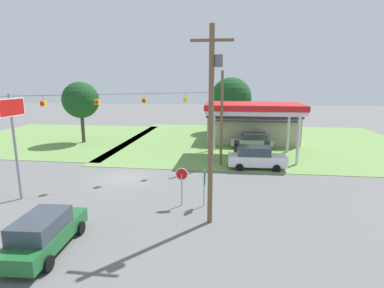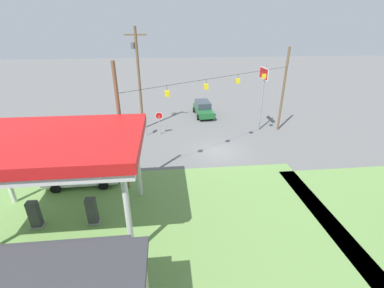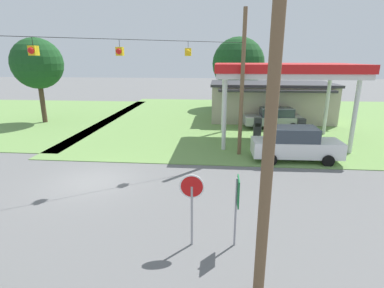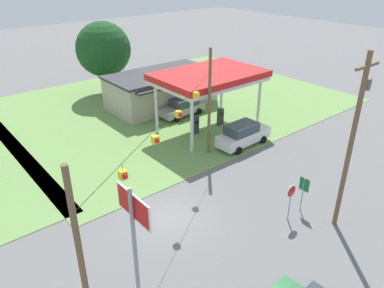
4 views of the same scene
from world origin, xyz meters
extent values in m
plane|color=slate|center=(0.00, 0.00, 0.00)|extent=(160.00, 160.00, 0.00)
cube|color=silver|center=(10.77, 8.52, 4.89)|extent=(9.39, 6.28, 0.35)
cube|color=red|center=(10.77, 8.52, 5.34)|extent=(9.59, 6.48, 0.55)
cylinder|color=silver|center=(6.67, 5.98, 2.36)|extent=(0.28, 0.28, 4.71)
cylinder|color=silver|center=(14.86, 5.98, 2.36)|extent=(0.28, 0.28, 4.71)
cylinder|color=silver|center=(6.67, 11.05, 2.36)|extent=(0.28, 0.28, 4.71)
cube|color=gray|center=(9.19, 8.52, 0.06)|extent=(0.71, 0.56, 0.12)
cube|color=#333338|center=(9.19, 8.52, 0.93)|extent=(0.55, 0.40, 1.62)
cube|color=black|center=(9.19, 8.30, 1.25)|extent=(0.39, 0.03, 0.24)
cube|color=gray|center=(12.34, 8.52, 0.06)|extent=(0.71, 0.56, 0.12)
cube|color=#333338|center=(12.34, 8.52, 0.93)|extent=(0.55, 0.40, 1.62)
cube|color=black|center=(12.34, 8.30, 1.25)|extent=(0.39, 0.03, 0.24)
cube|color=white|center=(10.97, 4.15, 0.81)|extent=(5.22, 1.97, 0.93)
cube|color=#333D47|center=(10.66, 4.14, 1.67)|extent=(2.89, 1.77, 0.80)
cylinder|color=black|center=(12.55, 5.13, 0.34)|extent=(0.69, 0.24, 0.68)
cylinder|color=black|center=(12.59, 3.24, 0.34)|extent=(0.69, 0.24, 0.68)
cylinder|color=black|center=(9.34, 5.06, 0.34)|extent=(0.69, 0.24, 0.68)
cylinder|color=black|center=(9.38, 3.17, 0.34)|extent=(0.69, 0.24, 0.68)
cube|color=#9E9EA3|center=(11.05, 12.88, 0.71)|extent=(5.01, 2.08, 0.75)
cube|color=#333D47|center=(11.35, 12.89, 1.45)|extent=(2.79, 1.83, 0.72)
cylinder|color=black|center=(9.57, 11.86, 0.34)|extent=(0.69, 0.25, 0.68)
cube|color=#1E602D|center=(0.00, -10.77, 0.70)|extent=(2.12, 5.14, 0.71)
cube|color=#333D47|center=(0.02, -11.07, 1.44)|extent=(1.85, 2.86, 0.78)
cylinder|color=black|center=(-1.02, -9.25, 0.34)|extent=(0.26, 0.69, 0.68)
cylinder|color=black|center=(0.86, -9.15, 0.34)|extent=(0.26, 0.69, 0.68)
cylinder|color=black|center=(-0.86, -12.38, 0.34)|extent=(0.26, 0.69, 0.68)
cylinder|color=black|center=(1.03, -12.28, 0.34)|extent=(0.26, 0.69, 0.68)
cylinder|color=#99999E|center=(5.51, -4.87, 1.05)|extent=(0.08, 0.08, 2.10)
cylinder|color=white|center=(5.51, -4.87, 2.10)|extent=(0.80, 0.03, 0.80)
cylinder|color=red|center=(5.51, -4.87, 2.10)|extent=(0.70, 0.03, 0.70)
cylinder|color=gray|center=(-5.48, -5.13, 3.53)|extent=(0.18, 0.18, 7.06)
cube|color=white|center=(-5.38, -5.13, 6.19)|extent=(0.06, 2.31, 1.15)
cube|color=red|center=(-5.38, -5.13, 6.19)|extent=(0.07, 2.19, 1.03)
cylinder|color=gray|center=(6.92, -4.78, 1.20)|extent=(0.07, 0.07, 2.40)
cube|color=#146B33|center=(6.97, -4.78, 1.95)|extent=(0.04, 0.70, 0.90)
cylinder|color=brown|center=(7.44, -6.94, 5.32)|extent=(0.28, 0.28, 10.63)
cube|color=brown|center=(7.44, -6.94, 9.83)|extent=(2.20, 0.14, 0.14)
cylinder|color=#59595B|center=(7.79, -6.94, 8.83)|extent=(0.44, 0.44, 0.60)
cylinder|color=brown|center=(-7.66, -5.00, 4.39)|extent=(0.24, 0.24, 8.78)
cylinder|color=brown|center=(7.66, 5.00, 4.39)|extent=(0.24, 0.24, 8.78)
cylinder|color=black|center=(0.00, 0.00, 6.85)|extent=(15.34, 10.02, 0.02)
cylinder|color=black|center=(-4.60, -3.00, 6.67)|extent=(0.02, 0.02, 0.35)
cube|color=yellow|center=(-4.60, -3.00, 6.30)|extent=(0.32, 0.32, 0.40)
sphere|color=red|center=(-4.60, -3.17, 6.30)|extent=(0.28, 0.28, 0.28)
cylinder|color=black|center=(-1.53, -1.00, 6.67)|extent=(0.02, 0.02, 0.35)
cube|color=yellow|center=(-1.53, -1.00, 6.30)|extent=(0.32, 0.32, 0.40)
sphere|color=red|center=(-1.53, -1.17, 6.30)|extent=(0.28, 0.28, 0.28)
cylinder|color=black|center=(1.53, 1.00, 6.67)|extent=(0.02, 0.02, 0.35)
cube|color=yellow|center=(1.53, 1.00, 6.30)|extent=(0.32, 0.32, 0.40)
sphere|color=red|center=(1.53, 0.83, 6.30)|extent=(0.28, 0.28, 0.28)
cylinder|color=black|center=(4.60, 3.00, 6.67)|extent=(0.02, 0.02, 0.35)
cube|color=yellow|center=(4.60, 3.00, 6.30)|extent=(0.32, 0.32, 0.40)
sphere|color=yellow|center=(4.60, 2.83, 6.30)|extent=(0.28, 0.28, 0.28)
camera|label=1|loc=(8.43, -22.64, 7.83)|focal=28.00mm
camera|label=2|loc=(4.64, 20.85, 10.54)|focal=24.00mm
camera|label=3|loc=(6.29, -13.52, 6.01)|focal=28.00mm
camera|label=4|loc=(-11.12, -15.59, 14.69)|focal=35.00mm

